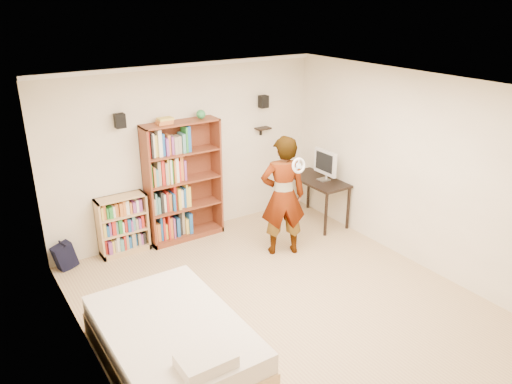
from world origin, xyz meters
TOP-DOWN VIEW (x-y plane):
  - ground at (0.00, 0.00)m, footprint 4.50×5.00m
  - room_shell at (0.00, 0.00)m, footprint 4.52×5.02m
  - crown_molding at (0.00, 0.00)m, footprint 4.50×5.00m
  - speaker_left at (-1.05, 2.40)m, footprint 0.14×0.12m
  - speaker_right at (1.35, 2.40)m, footprint 0.14×0.12m
  - wall_shelf at (1.35, 2.41)m, footprint 0.25×0.16m
  - tall_bookshelf at (-0.18, 2.33)m, footprint 1.19×0.35m
  - low_bookshelf at (-1.18, 2.36)m, footprint 0.72×0.27m
  - computer_desk at (1.95, 1.66)m, footprint 0.56×1.12m
  - imac at (2.00, 1.58)m, footprint 0.16×0.51m
  - daybed at (-1.57, -0.25)m, footprint 1.32×2.03m
  - person at (0.81, 1.09)m, footprint 0.78×0.66m
  - wii_wheel at (0.81, 0.75)m, footprint 0.22×0.08m
  - navy_bag at (-2.05, 2.35)m, footprint 0.34×0.27m

SIDE VIEW (x-z plane):
  - ground at x=0.00m, z-range -0.01..0.01m
  - navy_bag at x=-2.05m, z-range 0.00..0.41m
  - daybed at x=-1.57m, z-range 0.00..0.60m
  - computer_desk at x=1.95m, z-range 0.00..0.76m
  - low_bookshelf at x=-1.18m, z-range 0.00..0.90m
  - person at x=0.81m, z-range 0.00..1.81m
  - tall_bookshelf at x=-0.18m, z-range 0.00..1.88m
  - imac at x=2.00m, z-range 0.76..1.27m
  - wii_wheel at x=0.81m, z-range 1.36..1.58m
  - wall_shelf at x=1.35m, z-range 1.54..1.56m
  - room_shell at x=0.00m, z-range 0.41..3.12m
  - speaker_left at x=-1.05m, z-range 1.90..2.10m
  - speaker_right at x=1.35m, z-range 1.90..2.10m
  - crown_molding at x=0.00m, z-range 2.64..2.70m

